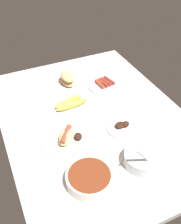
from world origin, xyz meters
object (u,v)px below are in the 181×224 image
Objects in this scene: banana_bunch at (70,103)px; plate_grilled_meat at (124,127)px; bowl_coleslaw at (142,158)px; plate_sausages at (104,84)px; bowl_chili at (89,178)px; plate_hotdog_assembled at (67,138)px; bread_stack at (67,79)px.

banana_bunch is 32.22cm from plate_grilled_meat.
plate_grilled_meat is 1.20× the size of bowl_coleslaw.
bowl_chili reaches higher than plate_sausages.
plate_hotdog_assembled reaches higher than plate_grilled_meat.
plate_sausages is 59.64cm from bowl_coleslaw.
plate_sausages is 1.58× the size of bread_stack.
bowl_chili is at bearing -53.41° from plate_grilled_meat.
bowl_coleslaw is 0.63× the size of plate_hotdog_assembled.
bread_stack reaches higher than bowl_chili.
bowl_chili is at bearing -91.14° from bowl_coleslaw.
plate_sausages is 1.38× the size of bowl_coleslaw.
bowl_chili reaches higher than plate_grilled_meat.
banana_bunch is at bearing 155.23° from plate_hotdog_assembled.
banana_bunch is at bearing -16.21° from bread_stack.
plate_grilled_meat reaches higher than plate_sausages.
bread_stack is at bearing -117.79° from plate_sausages.
bowl_coleslaw is (58.35, -12.21, 2.01)cm from plate_sausages.
plate_hotdog_assembled is at bearing -97.07° from plate_grilled_meat.
plate_grilled_meat is 0.87× the size of plate_sausages.
banana_bunch is at bearing -164.42° from bowl_coleslaw.
plate_grilled_meat is 21.97cm from bowl_coleslaw.
bowl_coleslaw reaches higher than plate_grilled_meat.
banana_bunch is 21.39cm from bread_stack.
bread_stack reaches higher than plate_hotdog_assembled.
plate_sausages is 22.44cm from bread_stack.
bowl_coleslaw is at bearing 44.09° from plate_hotdog_assembled.
bread_stack reaches higher than plate_sausages.
plate_sausages is (-36.91, 7.84, 0.06)cm from plate_grilled_meat.
bread_stack is at bearing 159.12° from plate_hotdog_assembled.
plate_hotdog_assembled is at bearing -47.49° from plate_sausages.
bread_stack reaches higher than plate_grilled_meat.
banana_bunch reaches higher than plate_grilled_meat.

